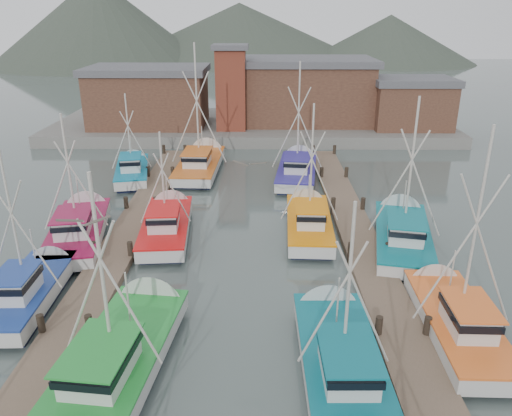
{
  "coord_description": "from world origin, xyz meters",
  "views": [
    {
      "loc": [
        1.1,
        -19.36,
        12.86
      ],
      "look_at": [
        0.85,
        6.54,
        2.6
      ],
      "focal_mm": 35.0,
      "sensor_mm": 36.0,
      "label": 1
    }
  ],
  "objects_px": {
    "lookout_tower": "(231,87)",
    "boat_4": "(122,354)",
    "boat_12": "(201,163)",
    "boat_8": "(167,223)"
  },
  "relations": [
    {
      "from": "boat_8",
      "to": "boat_12",
      "type": "bearing_deg",
      "value": 82.75
    },
    {
      "from": "lookout_tower",
      "to": "boat_8",
      "type": "distance_m",
      "value": 24.84
    },
    {
      "from": "boat_4",
      "to": "boat_8",
      "type": "bearing_deg",
      "value": 98.56
    },
    {
      "from": "lookout_tower",
      "to": "boat_8",
      "type": "bearing_deg",
      "value": -96.24
    },
    {
      "from": "boat_4",
      "to": "boat_8",
      "type": "relative_size",
      "value": 1.16
    },
    {
      "from": "lookout_tower",
      "to": "boat_4",
      "type": "relative_size",
      "value": 0.83
    },
    {
      "from": "boat_12",
      "to": "boat_8",
      "type": "bearing_deg",
      "value": -90.45
    },
    {
      "from": "lookout_tower",
      "to": "boat_4",
      "type": "bearing_deg",
      "value": -93.37
    },
    {
      "from": "boat_4",
      "to": "boat_8",
      "type": "height_order",
      "value": "boat_4"
    },
    {
      "from": "boat_4",
      "to": "boat_12",
      "type": "relative_size",
      "value": 0.89
    }
  ]
}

